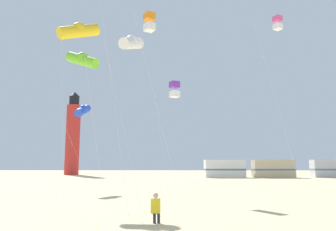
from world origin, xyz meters
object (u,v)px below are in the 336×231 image
at_px(rv_van_silver, 332,169).
at_px(rv_van_white, 225,169).
at_px(kite_tube_gold, 79,31).
at_px(kite_box_orange, 149,22).
at_px(kite_flyer_standing, 156,208).
at_px(kite_box_violet, 174,90).
at_px(kite_box_rainbow, 278,23).
at_px(kite_tube_lime, 82,60).
at_px(kite_tube_blue, 83,110).
at_px(kite_tube_white, 132,43).
at_px(lighthouse_distant, 73,135).
at_px(rv_van_tan, 273,169).

bearing_deg(rv_van_silver, rv_van_white, -176.06).
relative_size(kite_tube_gold, kite_box_orange, 0.91).
distance_m(kite_flyer_standing, kite_box_violet, 12.50).
bearing_deg(rv_van_silver, kite_box_rainbow, -119.75).
bearing_deg(kite_flyer_standing, kite_tube_lime, -53.78).
distance_m(kite_tube_blue, kite_tube_gold, 11.71).
xyz_separation_m(kite_tube_white, kite_box_violet, (2.65, 3.65, -2.14)).
bearing_deg(kite_flyer_standing, kite_tube_blue, -61.89).
distance_m(kite_flyer_standing, rv_van_silver, 49.07).
height_order(kite_box_rainbow, lighthouse_distant, lighthouse_distant).
bearing_deg(kite_box_orange, kite_tube_gold, -159.79).
height_order(kite_box_orange, rv_van_tan, kite_box_orange).
xyz_separation_m(kite_box_violet, lighthouse_distant, (-20.43, 42.35, 0.35)).
relative_size(kite_tube_gold, lighthouse_distant, 0.63).
xyz_separation_m(kite_flyer_standing, rv_van_silver, (26.31, 41.41, 0.78)).
height_order(kite_box_violet, rv_van_tan, kite_box_violet).
bearing_deg(kite_flyer_standing, rv_van_silver, -119.03).
distance_m(rv_van_tan, rv_van_silver, 9.96).
xyz_separation_m(kite_tube_lime, rv_van_silver, (31.73, 33.02, -7.71)).
relative_size(lighthouse_distant, rv_van_tan, 2.56).
distance_m(kite_tube_white, rv_van_silver, 45.45).
distance_m(kite_box_violet, rv_van_white, 31.90).
distance_m(kite_box_violet, rv_van_silver, 40.65).
height_order(kite_tube_gold, kite_box_orange, kite_box_orange).
distance_m(kite_box_violet, rv_van_tan, 34.22).
height_order(kite_box_rainbow, kite_tube_gold, kite_box_rainbow).
height_order(kite_tube_lime, kite_tube_gold, kite_tube_gold).
bearing_deg(kite_box_orange, kite_tube_lime, 160.41).
bearing_deg(lighthouse_distant, kite_box_rainbow, -53.55).
height_order(kite_flyer_standing, kite_tube_gold, kite_tube_gold).
bearing_deg(kite_tube_blue, lighthouse_distant, 108.49).
xyz_separation_m(kite_tube_blue, kite_tube_white, (5.60, -9.57, 2.65)).
bearing_deg(kite_box_violet, kite_tube_white, -125.93).
bearing_deg(kite_flyer_standing, kite_tube_gold, -44.48).
height_order(kite_tube_white, kite_box_rainbow, kite_box_rainbow).
height_order(kite_box_orange, rv_van_white, kite_box_orange).
xyz_separation_m(kite_flyer_standing, kite_box_rainbow, (9.35, 13.43, 13.18)).
xyz_separation_m(lighthouse_distant, rv_van_silver, (46.01, -11.35, -6.45)).
xyz_separation_m(kite_box_orange, rv_van_white, (9.64, 33.90, -9.56)).
bearing_deg(rv_van_white, kite_tube_white, -110.68).
distance_m(kite_tube_white, lighthouse_distant, 49.35).
distance_m(kite_tube_gold, rv_van_tan, 41.71).
relative_size(kite_tube_lime, kite_box_rainbow, 0.68).
bearing_deg(kite_box_violet, kite_box_rainbow, 19.28).
distance_m(kite_tube_gold, kite_box_orange, 4.37).
relative_size(kite_flyer_standing, kite_tube_gold, 0.11).
bearing_deg(kite_tube_lime, kite_tube_gold, -78.68).
xyz_separation_m(kite_box_rainbow, rv_van_white, (-0.55, 27.23, -12.41)).
height_order(kite_box_rainbow, kite_box_violet, kite_box_rainbow).
height_order(kite_tube_gold, rv_van_tan, kite_tube_gold).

